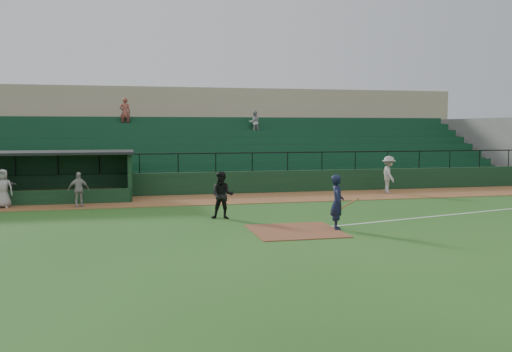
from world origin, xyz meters
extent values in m
plane|color=#24511A|center=(0.00, 0.00, 0.00)|extent=(90.00, 90.00, 0.00)
cube|color=brown|center=(0.00, 8.00, 0.01)|extent=(40.00, 4.00, 0.03)
cube|color=brown|center=(0.00, -1.00, 0.01)|extent=(3.00, 3.00, 0.03)
cube|color=white|center=(8.00, 1.20, 0.01)|extent=(17.49, 4.44, 0.01)
cube|color=black|center=(0.00, 10.20, 0.60)|extent=(36.00, 0.35, 1.20)
cylinder|color=black|center=(0.00, 10.20, 2.20)|extent=(36.00, 0.06, 0.06)
cube|color=#60605C|center=(0.00, 15.10, 1.80)|extent=(36.00, 9.00, 3.60)
cube|color=#113E24|center=(0.00, 14.60, 2.25)|extent=(34.56, 8.00, 4.05)
cube|color=#60605C|center=(18.00, 15.15, 2.10)|extent=(0.35, 9.50, 4.20)
cube|color=tan|center=(0.00, 21.60, 3.20)|extent=(38.00, 3.00, 6.40)
cube|color=#60605C|center=(0.00, 19.60, 3.70)|extent=(36.00, 2.00, 0.20)
imported|color=#ABABAB|center=(2.67, 16.90, 3.91)|extent=(0.74, 0.58, 1.53)
imported|color=brown|center=(-5.70, 17.90, 4.54)|extent=(0.69, 0.45, 1.89)
cube|color=black|center=(-9.75, 10.40, 1.15)|extent=(8.50, 0.20, 2.30)
cube|color=black|center=(-5.50, 9.10, 1.15)|extent=(0.20, 2.60, 2.30)
cube|color=black|center=(-9.75, 9.10, 2.36)|extent=(8.90, 3.20, 0.12)
cube|color=olive|center=(-9.75, 10.00, 0.25)|extent=(7.65, 0.40, 0.50)
cube|color=black|center=(-9.75, 7.75, 0.35)|extent=(8.50, 0.12, 0.70)
imported|color=black|center=(1.50, -1.04, 0.97)|extent=(0.62, 0.80, 1.93)
cylinder|color=olive|center=(1.90, -1.24, 0.95)|extent=(0.79, 0.34, 0.35)
imported|color=black|center=(-2.02, 2.15, 0.93)|extent=(1.07, 0.94, 1.85)
imported|color=gray|center=(8.14, 8.31, 1.03)|extent=(0.94, 1.40, 2.01)
imported|color=#A8A19D|center=(-7.75, 6.64, 0.81)|extent=(0.99, 0.62, 1.56)
imported|color=#99938F|center=(-10.96, 7.10, 0.89)|extent=(0.87, 0.59, 1.71)
camera|label=1|loc=(-5.57, -18.92, 3.55)|focal=38.70mm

